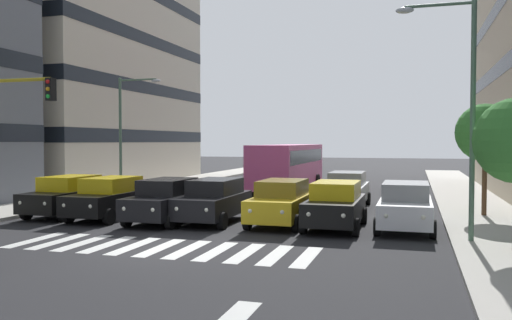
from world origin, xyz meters
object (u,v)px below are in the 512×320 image
(car_3, at_px, (214,200))
(street_lamp_right, at_px, (127,123))
(car_1, at_px, (336,205))
(car_row2_0, at_px, (347,189))
(car_6, at_px, (68,195))
(street_tree_1, at_px, (485,133))
(bus_behind_traffic, at_px, (288,163))
(car_0, at_px, (405,206))
(street_lamp_left, at_px, (461,96))
(car_4, at_px, (166,200))
(car_5, at_px, (110,198))
(car_2, at_px, (282,202))

(car_3, bearing_deg, street_lamp_right, -42.75)
(car_1, height_order, car_row2_0, same)
(car_6, distance_m, street_tree_1, 17.81)
(car_row2_0, bearing_deg, car_1, 93.25)
(car_1, bearing_deg, car_6, -0.15)
(bus_behind_traffic, bearing_deg, car_0, 120.10)
(street_lamp_right, bearing_deg, street_lamp_left, 150.56)
(bus_behind_traffic, xyz_separation_m, street_lamp_right, (8.36, 5.12, 2.42))
(car_1, xyz_separation_m, car_3, (4.80, -0.04, 0.00))
(street_lamp_right, relative_size, street_tree_1, 1.46)
(car_1, distance_m, bus_behind_traffic, 13.79)
(car_4, xyz_separation_m, street_lamp_right, (6.52, -8.21, 3.39))
(bus_behind_traffic, distance_m, street_lamp_right, 10.10)
(car_3, distance_m, car_6, 6.73)
(car_4, relative_size, bus_behind_traffic, 0.42)
(car_0, xyz_separation_m, car_1, (2.48, 0.33, 0.00))
(street_lamp_left, bearing_deg, car_row2_0, -62.01)
(car_6, bearing_deg, car_row2_0, -150.08)
(car_row2_0, xyz_separation_m, bus_behind_traffic, (4.43, -6.43, 0.97))
(street_lamp_right, xyz_separation_m, street_tree_1, (-18.72, 3.54, -0.71))
(car_5, relative_size, car_row2_0, 1.00)
(car_5, relative_size, car_6, 1.00)
(car_5, distance_m, street_lamp_right, 9.48)
(car_1, xyz_separation_m, car_6, (11.53, -0.03, 0.00))
(car_0, distance_m, street_tree_1, 5.65)
(car_0, relative_size, street_tree_1, 0.96)
(car_row2_0, height_order, street_lamp_right, street_lamp_right)
(car_6, distance_m, car_row2_0, 12.88)
(car_0, distance_m, street_lamp_right, 17.64)
(car_4, bearing_deg, car_3, -165.03)
(car_0, relative_size, car_3, 1.00)
(car_0, relative_size, car_6, 1.00)
(car_4, distance_m, car_5, 2.71)
(car_0, xyz_separation_m, car_2, (4.59, 0.07, 0.00))
(bus_behind_traffic, height_order, street_lamp_right, street_lamp_right)
(car_1, xyz_separation_m, street_lamp_right, (13.16, -7.76, 3.39))
(street_lamp_right, distance_m, street_tree_1, 19.06)
(car_6, bearing_deg, car_3, -179.91)
(car_4, xyz_separation_m, car_5, (2.70, -0.23, 0.00))
(car_6, height_order, bus_behind_traffic, bus_behind_traffic)
(car_4, height_order, street_lamp_left, street_lamp_left)
(car_1, xyz_separation_m, car_5, (9.33, 0.21, 0.00))
(car_4, distance_m, car_6, 4.92)
(car_0, bearing_deg, street_tree_1, -128.31)
(car_1, height_order, bus_behind_traffic, bus_behind_traffic)
(car_4, height_order, car_5, same)
(street_lamp_right, bearing_deg, car_2, 145.81)
(car_0, bearing_deg, street_lamp_right, -25.43)
(car_5, relative_size, street_lamp_right, 0.66)
(car_4, height_order, car_6, same)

